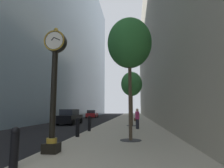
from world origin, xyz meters
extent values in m
plane|color=black|center=(0.00, 27.00, 0.00)|extent=(110.00, 110.00, 0.00)
cube|color=#BCB29E|center=(3.01, 30.00, 0.07)|extent=(6.03, 80.00, 0.14)
cube|color=#849EB2|center=(-11.89, 30.00, 18.68)|extent=(9.00, 80.00, 37.35)
cube|color=#A89E89|center=(10.53, 30.00, 13.83)|extent=(9.00, 80.00, 27.66)
cube|color=black|center=(0.51, 5.13, 0.32)|extent=(0.55, 0.55, 0.35)
cylinder|color=gold|center=(0.51, 5.13, 0.58)|extent=(0.39, 0.38, 0.18)
cylinder|color=black|center=(0.51, 5.13, 2.30)|extent=(0.22, 0.22, 3.26)
cylinder|color=black|center=(0.51, 5.13, 4.35)|extent=(0.84, 0.28, 0.84)
torus|color=gold|center=(0.51, 4.97, 4.35)|extent=(0.82, 0.05, 0.82)
cylinder|color=white|center=(0.51, 4.98, 4.35)|extent=(0.69, 0.01, 0.69)
cylinder|color=white|center=(0.51, 5.28, 4.35)|extent=(0.69, 0.01, 0.69)
sphere|color=gold|center=(0.51, 5.13, 4.85)|extent=(0.16, 0.16, 0.16)
cube|color=black|center=(0.46, 4.97, 4.42)|extent=(0.13, 0.01, 0.15)
cube|color=black|center=(0.63, 4.97, 4.41)|extent=(0.25, 0.01, 0.14)
cylinder|color=black|center=(0.26, 3.27, 0.60)|extent=(0.23, 0.23, 0.91)
sphere|color=black|center=(0.26, 3.27, 1.12)|extent=(0.24, 0.24, 0.24)
cylinder|color=black|center=(0.26, 9.28, 0.60)|extent=(0.23, 0.23, 0.91)
sphere|color=black|center=(0.26, 9.28, 1.12)|extent=(0.24, 0.24, 0.24)
cylinder|color=black|center=(0.26, 12.28, 0.60)|extent=(0.23, 0.23, 0.91)
sphere|color=black|center=(0.26, 12.28, 1.12)|extent=(0.24, 0.24, 0.24)
cylinder|color=#333335|center=(3.35, 8.31, 0.15)|extent=(1.10, 1.10, 0.02)
cylinder|color=#4C3D2D|center=(3.35, 8.31, 2.27)|extent=(0.18, 0.18, 4.27)
ellipsoid|color=#2D7033|center=(3.35, 8.31, 5.30)|extent=(2.40, 2.40, 2.75)
cylinder|color=#333335|center=(3.35, 17.19, 0.15)|extent=(1.10, 1.10, 0.02)
cylinder|color=#4C3D2D|center=(3.35, 17.19, 1.79)|extent=(0.18, 0.18, 3.31)
ellipsoid|color=#387F3D|center=(3.35, 17.19, 4.23)|extent=(2.09, 2.09, 2.41)
cylinder|color=#23232D|center=(3.81, 14.23, 0.53)|extent=(0.37, 0.37, 0.78)
cylinder|color=#C6336B|center=(3.81, 14.23, 1.23)|extent=(0.48, 0.48, 0.63)
sphere|color=tan|center=(3.81, 14.23, 1.67)|extent=(0.24, 0.24, 0.24)
cube|color=brown|center=(3.65, 14.38, 0.88)|extent=(0.22, 0.23, 0.24)
cube|color=black|center=(-3.84, 20.07, 0.64)|extent=(1.88, 4.25, 0.84)
cube|color=#282D38|center=(-3.85, 19.86, 1.39)|extent=(1.61, 2.40, 0.69)
cylinder|color=black|center=(-4.67, 21.52, 0.32)|extent=(0.24, 0.65, 0.64)
cylinder|color=black|center=(-2.92, 21.47, 0.32)|extent=(0.24, 0.65, 0.64)
cylinder|color=black|center=(-4.76, 18.67, 0.32)|extent=(0.24, 0.65, 0.64)
cylinder|color=black|center=(-3.02, 18.62, 0.32)|extent=(0.24, 0.65, 0.64)
cube|color=#AD191E|center=(-4.95, 37.20, 0.60)|extent=(2.03, 4.45, 0.75)
cube|color=#282D38|center=(-4.94, 36.98, 1.26)|extent=(1.73, 2.52, 0.62)
cylinder|color=black|center=(-5.94, 38.65, 0.32)|extent=(0.24, 0.65, 0.64)
cylinder|color=black|center=(-4.08, 38.73, 0.32)|extent=(0.24, 0.65, 0.64)
cylinder|color=black|center=(-5.82, 35.68, 0.32)|extent=(0.24, 0.65, 0.64)
cylinder|color=black|center=(-3.96, 35.75, 0.32)|extent=(0.24, 0.65, 0.64)
camera|label=1|loc=(3.53, -1.84, 1.71)|focal=30.82mm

